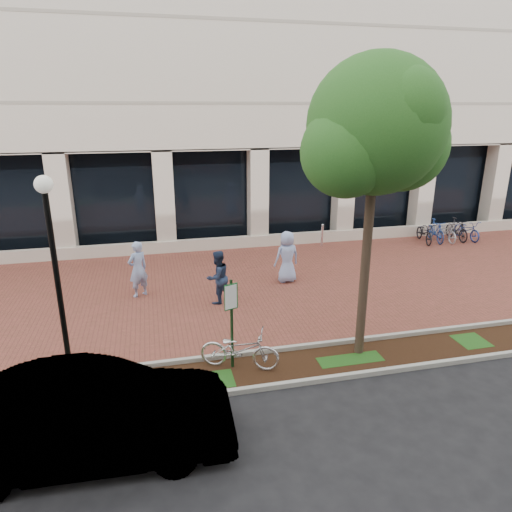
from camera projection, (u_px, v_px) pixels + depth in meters
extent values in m
plane|color=black|center=(234.00, 287.00, 15.52)|extent=(120.00, 120.00, 0.00)
cube|color=brown|center=(234.00, 287.00, 15.52)|extent=(40.00, 9.00, 0.01)
cube|color=black|center=(275.00, 369.00, 10.65)|extent=(40.00, 1.50, 0.01)
cube|color=#A1A198|center=(267.00, 351.00, 11.33)|extent=(40.00, 0.12, 0.12)
cube|color=#A1A198|center=(284.00, 385.00, 9.94)|extent=(40.00, 0.12, 0.12)
cube|color=beige|center=(191.00, 15.00, 22.12)|extent=(40.00, 12.00, 11.80)
cube|color=black|center=(210.00, 197.00, 20.05)|extent=(40.00, 0.15, 4.20)
cube|color=beige|center=(215.00, 244.00, 19.61)|extent=(40.00, 0.25, 0.50)
cube|color=beige|center=(212.00, 200.00, 19.40)|extent=(0.80, 0.80, 4.20)
cube|color=#133417|center=(232.00, 325.00, 10.40)|extent=(0.05, 0.05, 2.20)
cube|color=#186028|center=(232.00, 297.00, 10.15)|extent=(0.34, 0.02, 0.62)
cube|color=white|center=(232.00, 297.00, 10.14)|extent=(0.30, 0.01, 0.56)
cylinder|color=black|center=(71.00, 373.00, 10.22)|extent=(0.28, 0.28, 0.30)
cylinder|color=black|center=(59.00, 292.00, 9.61)|extent=(0.12, 0.12, 4.24)
sphere|color=silver|center=(44.00, 184.00, 8.91)|extent=(0.36, 0.36, 0.36)
cylinder|color=#4A372A|center=(364.00, 278.00, 10.78)|extent=(0.22, 0.22, 3.97)
sphere|color=#21581B|center=(376.00, 125.00, 9.70)|extent=(2.99, 2.99, 2.99)
sphere|color=#21581B|center=(402.00, 145.00, 10.30)|extent=(2.09, 2.09, 2.09)
sphere|color=#21581B|center=(346.00, 152.00, 9.50)|extent=(1.95, 1.95, 1.95)
imported|color=silver|center=(240.00, 349.00, 10.55)|extent=(1.98, 1.33, 0.98)
imported|color=#94ACDC|center=(138.00, 269.00, 14.52)|extent=(0.80, 0.73, 1.84)
imported|color=#1E2E4C|center=(218.00, 277.00, 14.05)|extent=(1.04, 0.98, 1.69)
imported|color=#99B0E4|center=(287.00, 257.00, 15.76)|extent=(0.97, 0.71, 1.81)
cylinder|color=silver|center=(322.00, 236.00, 19.99)|extent=(0.11, 0.11, 0.91)
sphere|color=silver|center=(323.00, 225.00, 19.83)|extent=(0.12, 0.12, 0.12)
imported|color=black|center=(425.00, 232.00, 20.59)|extent=(0.94, 1.82, 0.91)
imported|color=navy|center=(436.00, 231.00, 20.69)|extent=(0.72, 1.74, 1.01)
imported|color=silver|center=(446.00, 231.00, 20.83)|extent=(0.77, 1.79, 0.91)
imported|color=black|center=(457.00, 229.00, 20.93)|extent=(0.55, 1.71, 1.01)
imported|color=navy|center=(467.00, 230.00, 21.07)|extent=(0.62, 1.74, 0.91)
cylinder|color=silver|center=(446.00, 232.00, 20.85)|extent=(0.04, 0.04, 0.80)
imported|color=silver|center=(91.00, 417.00, 7.76)|extent=(4.89, 1.88, 1.59)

